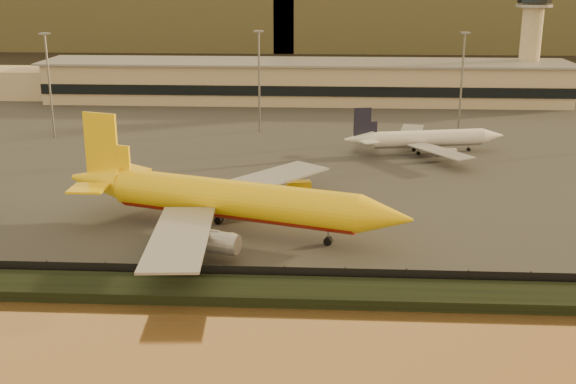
% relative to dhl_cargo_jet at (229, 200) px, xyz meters
% --- Properties ---
extents(ground, '(900.00, 900.00, 0.00)m').
position_rel_dhl_cargo_jet_xyz_m(ground, '(7.90, -5.99, -5.41)').
color(ground, black).
rests_on(ground, ground).
extents(embankment, '(320.00, 7.00, 1.40)m').
position_rel_dhl_cargo_jet_xyz_m(embankment, '(7.90, -22.99, -4.71)').
color(embankment, black).
rests_on(embankment, ground).
extents(tarmac, '(320.00, 220.00, 0.20)m').
position_rel_dhl_cargo_jet_xyz_m(tarmac, '(7.90, 89.01, -5.31)').
color(tarmac, '#2D2D2D').
rests_on(tarmac, ground).
extents(perimeter_fence, '(300.00, 0.05, 2.20)m').
position_rel_dhl_cargo_jet_xyz_m(perimeter_fence, '(7.90, -18.99, -4.11)').
color(perimeter_fence, black).
rests_on(perimeter_fence, tarmac).
extents(terminal_building, '(202.00, 25.00, 12.60)m').
position_rel_dhl_cargo_jet_xyz_m(terminal_building, '(-6.62, 119.56, 0.83)').
color(terminal_building, tan).
rests_on(terminal_building, tarmac).
extents(control_tower, '(11.20, 11.20, 35.50)m').
position_rel_dhl_cargo_jet_xyz_m(control_tower, '(77.90, 125.01, 16.25)').
color(control_tower, tan).
rests_on(control_tower, tarmac).
extents(apron_light_masts, '(152.20, 12.20, 25.40)m').
position_rel_dhl_cargo_jet_xyz_m(apron_light_masts, '(22.90, 69.01, 10.29)').
color(apron_light_masts, slate).
rests_on(apron_light_masts, tarmac).
extents(dhl_cargo_jet, '(57.21, 54.56, 17.46)m').
position_rel_dhl_cargo_jet_xyz_m(dhl_cargo_jet, '(0.00, 0.00, 0.00)').
color(dhl_cargo_jet, yellow).
rests_on(dhl_cargo_jet, tarmac).
extents(white_narrowbody_jet, '(37.11, 35.66, 10.72)m').
position_rel_dhl_cargo_jet_xyz_m(white_narrowbody_jet, '(37.30, 53.56, -2.01)').
color(white_narrowbody_jet, white).
rests_on(white_narrowbody_jet, tarmac).
extents(gse_vehicle_yellow, '(4.85, 2.91, 2.04)m').
position_rel_dhl_cargo_jet_xyz_m(gse_vehicle_yellow, '(10.06, 21.89, -4.19)').
color(gse_vehicle_yellow, yellow).
rests_on(gse_vehicle_yellow, tarmac).
extents(gse_vehicle_white, '(3.95, 1.91, 1.75)m').
position_rel_dhl_cargo_jet_xyz_m(gse_vehicle_white, '(-0.87, 22.19, -4.34)').
color(gse_vehicle_white, white).
rests_on(gse_vehicle_white, tarmac).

